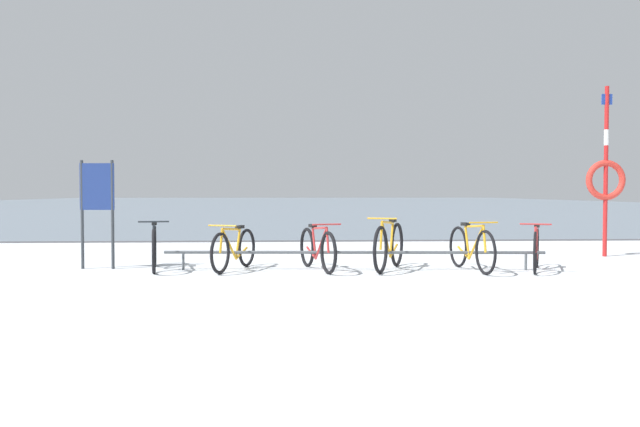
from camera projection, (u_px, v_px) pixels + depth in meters
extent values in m
cube|color=silver|center=(309.00, 350.00, 5.28)|extent=(80.00, 22.00, 0.08)
cube|color=slate|center=(287.00, 203.00, 71.15)|extent=(80.00, 110.00, 0.08)
cube|color=#47474C|center=(293.00, 242.00, 16.26)|extent=(80.00, 0.50, 0.05)
cylinder|color=#4C5156|center=(354.00, 252.00, 10.31)|extent=(6.05, 0.43, 0.05)
cylinder|color=#4C5156|center=(183.00, 261.00, 10.35)|extent=(0.04, 0.04, 0.28)
cylinder|color=#4C5156|center=(526.00, 261.00, 10.29)|extent=(0.04, 0.04, 0.28)
torus|color=black|center=(154.00, 251.00, 9.82)|extent=(0.17, 0.68, 0.68)
torus|color=black|center=(155.00, 246.00, 10.86)|extent=(0.17, 0.68, 0.68)
cylinder|color=#1E2328|center=(154.00, 242.00, 10.15)|extent=(0.14, 0.56, 0.58)
cylinder|color=#1E2328|center=(154.00, 241.00, 10.49)|extent=(0.07, 0.20, 0.51)
cylinder|color=#1E2328|center=(154.00, 225.00, 10.22)|extent=(0.16, 0.69, 0.08)
cylinder|color=#1E2328|center=(155.00, 251.00, 10.64)|extent=(0.12, 0.47, 0.19)
cylinder|color=#1E2328|center=(154.00, 238.00, 9.85)|extent=(0.06, 0.12, 0.40)
cube|color=black|center=(154.00, 223.00, 10.56)|extent=(0.12, 0.21, 0.05)
cylinder|color=#1E2328|center=(154.00, 222.00, 9.88)|extent=(0.46, 0.11, 0.02)
torus|color=black|center=(220.00, 253.00, 9.80)|extent=(0.26, 0.61, 0.63)
torus|color=black|center=(247.00, 248.00, 10.75)|extent=(0.26, 0.61, 0.63)
cylinder|color=gold|center=(229.00, 244.00, 10.11)|extent=(0.21, 0.50, 0.53)
cylinder|color=gold|center=(238.00, 244.00, 10.42)|extent=(0.10, 0.18, 0.47)
cylinder|color=gold|center=(231.00, 229.00, 10.17)|extent=(0.26, 0.62, 0.08)
cylinder|color=gold|center=(241.00, 253.00, 10.55)|extent=(0.18, 0.42, 0.18)
cylinder|color=gold|center=(221.00, 241.00, 9.83)|extent=(0.07, 0.12, 0.37)
cube|color=black|center=(240.00, 227.00, 10.48)|extent=(0.14, 0.22, 0.05)
cylinder|color=gold|center=(222.00, 226.00, 9.86)|extent=(0.44, 0.18, 0.02)
torus|color=black|center=(328.00, 253.00, 9.77)|extent=(0.23, 0.64, 0.65)
torus|color=black|center=(307.00, 247.00, 10.74)|extent=(0.23, 0.64, 0.65)
cylinder|color=#B22D2D|center=(321.00, 244.00, 10.08)|extent=(0.19, 0.53, 0.55)
cylinder|color=#B22D2D|center=(314.00, 243.00, 10.39)|extent=(0.09, 0.19, 0.49)
cylinder|color=#B22D2D|center=(319.00, 228.00, 10.14)|extent=(0.22, 0.65, 0.08)
cylinder|color=#B22D2D|center=(311.00, 253.00, 10.53)|extent=(0.16, 0.44, 0.18)
cylinder|color=#B22D2D|center=(328.00, 240.00, 9.80)|extent=(0.07, 0.12, 0.38)
cube|color=black|center=(313.00, 226.00, 10.46)|extent=(0.13, 0.21, 0.05)
cylinder|color=#B22D2D|center=(327.00, 224.00, 9.82)|extent=(0.45, 0.15, 0.02)
torus|color=black|center=(381.00, 250.00, 9.82)|extent=(0.34, 0.69, 0.73)
torus|color=black|center=(397.00, 245.00, 10.80)|extent=(0.34, 0.69, 0.73)
cylinder|color=gold|center=(386.00, 240.00, 10.13)|extent=(0.25, 0.52, 0.61)
cylinder|color=gold|center=(392.00, 240.00, 10.45)|extent=(0.11, 0.19, 0.55)
cylinder|color=gold|center=(388.00, 222.00, 10.20)|extent=(0.30, 0.64, 0.09)
cylinder|color=gold|center=(394.00, 251.00, 10.59)|extent=(0.21, 0.43, 0.20)
cylinder|color=gold|center=(381.00, 236.00, 9.85)|extent=(0.08, 0.12, 0.43)
cube|color=black|center=(393.00, 221.00, 10.51)|extent=(0.15, 0.22, 0.05)
cylinder|color=gold|center=(382.00, 218.00, 9.88)|extent=(0.43, 0.21, 0.02)
torus|color=black|center=(486.00, 252.00, 9.68)|extent=(0.14, 0.67, 0.68)
torus|color=black|center=(458.00, 247.00, 10.68)|extent=(0.14, 0.67, 0.68)
cylinder|color=gold|center=(476.00, 243.00, 10.00)|extent=(0.11, 0.53, 0.57)
cylinder|color=gold|center=(467.00, 243.00, 10.33)|extent=(0.06, 0.19, 0.51)
cylinder|color=gold|center=(474.00, 226.00, 10.07)|extent=(0.13, 0.66, 0.08)
cylinder|color=gold|center=(464.00, 253.00, 10.47)|extent=(0.10, 0.44, 0.19)
cylinder|color=gold|center=(485.00, 239.00, 9.71)|extent=(0.05, 0.12, 0.40)
cube|color=black|center=(465.00, 224.00, 10.39)|extent=(0.11, 0.21, 0.05)
cylinder|color=gold|center=(484.00, 223.00, 9.74)|extent=(0.46, 0.09, 0.02)
torus|color=black|center=(535.00, 253.00, 9.75)|extent=(0.29, 0.61, 0.65)
torus|color=black|center=(537.00, 248.00, 10.68)|extent=(0.29, 0.61, 0.65)
cylinder|color=#B22D2D|center=(536.00, 244.00, 10.05)|extent=(0.24, 0.49, 0.55)
cylinder|color=#B22D2D|center=(537.00, 243.00, 10.35)|extent=(0.10, 0.18, 0.49)
cylinder|color=#B22D2D|center=(536.00, 228.00, 10.11)|extent=(0.29, 0.60, 0.08)
cylinder|color=#B22D2D|center=(537.00, 253.00, 10.48)|extent=(0.20, 0.41, 0.18)
cylinder|color=#B22D2D|center=(535.00, 240.00, 9.78)|extent=(0.08, 0.11, 0.39)
cube|color=black|center=(537.00, 226.00, 10.41)|extent=(0.15, 0.22, 0.05)
cylinder|color=#B22D2D|center=(536.00, 224.00, 9.81)|extent=(0.43, 0.20, 0.02)
cylinder|color=#33383D|center=(82.00, 215.00, 10.44)|extent=(0.05, 0.05, 1.75)
cylinder|color=#33383D|center=(113.00, 215.00, 10.42)|extent=(0.05, 0.05, 1.75)
cube|color=navy|center=(97.00, 187.00, 10.42)|extent=(0.55, 0.09, 0.75)
cylinder|color=red|center=(606.00, 172.00, 12.42)|extent=(0.08, 0.08, 3.26)
cylinder|color=white|center=(606.00, 138.00, 12.40)|extent=(0.09, 0.09, 0.30)
torus|color=red|center=(606.00, 180.00, 12.42)|extent=(0.78, 0.12, 0.78)
cube|color=navy|center=(607.00, 99.00, 12.37)|extent=(0.20, 0.03, 0.20)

